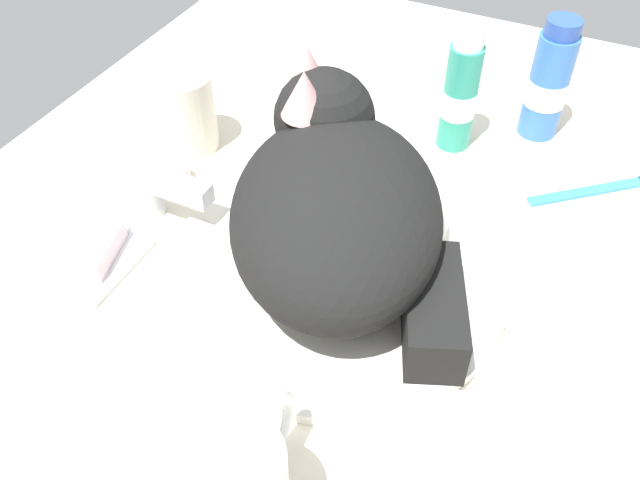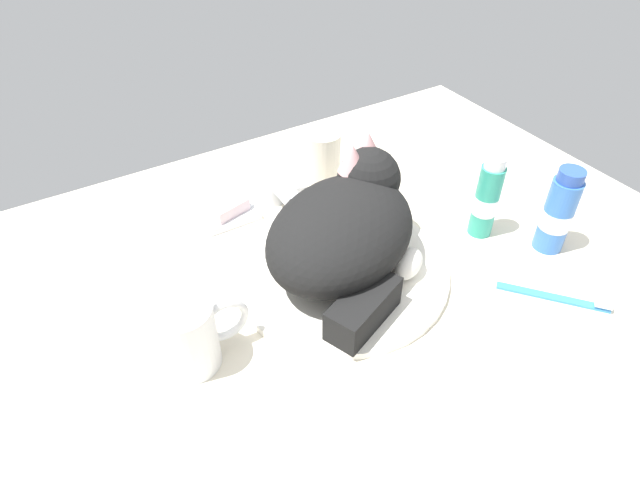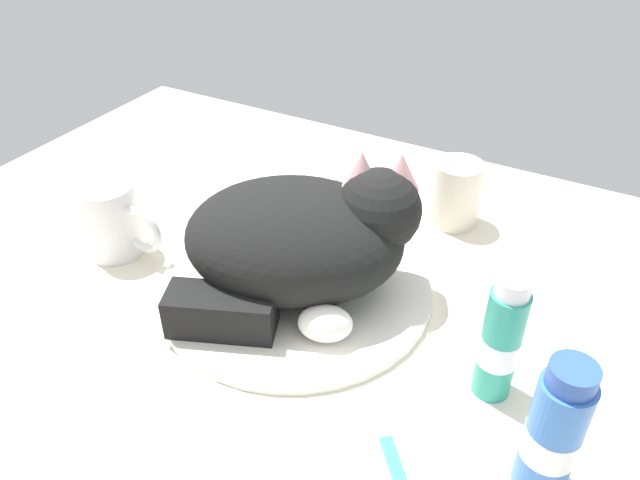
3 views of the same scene
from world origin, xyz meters
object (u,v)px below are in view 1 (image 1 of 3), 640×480
at_px(rinse_cup, 186,112).
at_px(toothbrush, 604,186).
at_px(cat, 338,202).
at_px(soap_bar, 92,248).
at_px(faucet, 154,196).
at_px(mouthwash_bottle, 548,83).
at_px(toothpaste_bottle, 460,94).

height_order(rinse_cup, toothbrush, rinse_cup).
distance_m(rinse_cup, toothbrush, 0.44).
bearing_deg(cat, soap_bar, 115.52).
bearing_deg(toothbrush, cat, 136.64).
xyz_separation_m(faucet, soap_bar, (-0.08, 0.01, -0.00)).
height_order(soap_bar, mouthwash_bottle, mouthwash_bottle).
relative_size(mouthwash_bottle, toothbrush, 1.12).
xyz_separation_m(soap_bar, mouthwash_bottle, (0.38, -0.32, 0.04)).
relative_size(soap_bar, toothbrush, 0.50).
height_order(rinse_cup, soap_bar, rinse_cup).
relative_size(cat, soap_bar, 4.81).
relative_size(cat, toothpaste_bottle, 2.12).
bearing_deg(toothbrush, soap_bar, 127.64).
relative_size(rinse_cup, soap_bar, 1.45).
bearing_deg(mouthwash_bottle, toothbrush, -130.66).
bearing_deg(toothbrush, rinse_cup, 105.35).
relative_size(faucet, soap_bar, 2.18).
height_order(faucet, rinse_cup, rinse_cup).
distance_m(cat, rinse_cup, 0.25).
bearing_deg(rinse_cup, toothpaste_bottle, -63.92).
bearing_deg(toothbrush, toothpaste_bottle, 86.26).
bearing_deg(cat, toothpaste_bottle, -9.60).
height_order(soap_bar, toothbrush, soap_bar).
xyz_separation_m(cat, rinse_cup, (0.10, 0.22, -0.03)).
xyz_separation_m(soap_bar, toothpaste_bottle, (0.32, -0.24, 0.04)).
bearing_deg(faucet, toothpaste_bottle, -43.87).
xyz_separation_m(mouthwash_bottle, toothbrush, (-0.07, -0.09, -0.06)).
height_order(rinse_cup, toothpaste_bottle, toothpaste_bottle).
height_order(mouthwash_bottle, toothbrush, mouthwash_bottle).
bearing_deg(soap_bar, cat, -64.48).
height_order(faucet, toothbrush, faucet).
distance_m(toothpaste_bottle, mouthwash_bottle, 0.10).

